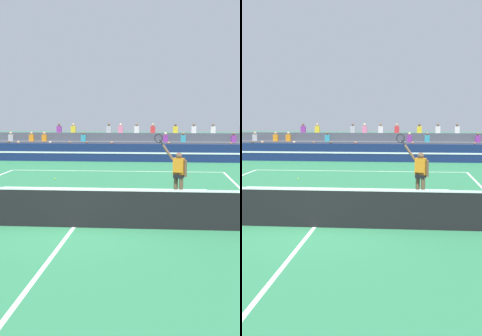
{
  "view_description": "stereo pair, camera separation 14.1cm",
  "coord_description": "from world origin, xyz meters",
  "views": [
    {
      "loc": [
        2.29,
        -12.04,
        3.07
      ],
      "look_at": [
        0.87,
        4.22,
        1.1
      ],
      "focal_mm": 50.0,
      "sensor_mm": 36.0,
      "label": 1
    },
    {
      "loc": [
        2.43,
        -12.03,
        3.07
      ],
      "look_at": [
        0.87,
        4.22,
        1.1
      ],
      "focal_mm": 50.0,
      "sensor_mm": 36.0,
      "label": 2
    }
  ],
  "objects": [
    {
      "name": "tennis_net",
      "position": [
        0.0,
        0.0,
        0.54
      ],
      "size": [
        12.0,
        0.1,
        1.1
      ],
      "color": "slate",
      "rests_on": "ground"
    },
    {
      "name": "ground_plane",
      "position": [
        0.0,
        0.0,
        0.0
      ],
      "size": [
        120.0,
        120.0,
        0.0
      ],
      "primitive_type": "plane",
      "color": "#2D7A4C"
    },
    {
      "name": "bleacher_stand",
      "position": [
        -0.01,
        19.09,
        0.65
      ],
      "size": [
        17.97,
        2.85,
        2.28
      ],
      "color": "#4C515B",
      "rests_on": "ground"
    },
    {
      "name": "tennis_player",
      "position": [
        2.88,
        3.71,
        0.98
      ],
      "size": [
        1.16,
        0.62,
        2.38
      ],
      "color": "brown",
      "rests_on": "ground"
    },
    {
      "name": "court_lines",
      "position": [
        0.0,
        0.0,
        0.0
      ],
      "size": [
        11.1,
        23.9,
        0.01
      ],
      "color": "white",
      "rests_on": "ground"
    },
    {
      "name": "sponsor_banner_wall",
      "position": [
        0.0,
        16.56,
        0.55
      ],
      "size": [
        18.0,
        0.26,
        1.1
      ],
      "color": "navy",
      "rests_on": "ground"
    },
    {
      "name": "tennis_ball",
      "position": [
        -2.47,
        8.68,
        0.03
      ],
      "size": [
        0.07,
        0.07,
        0.07
      ],
      "primitive_type": "sphere",
      "color": "#C6DB33",
      "rests_on": "ground"
    }
  ]
}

